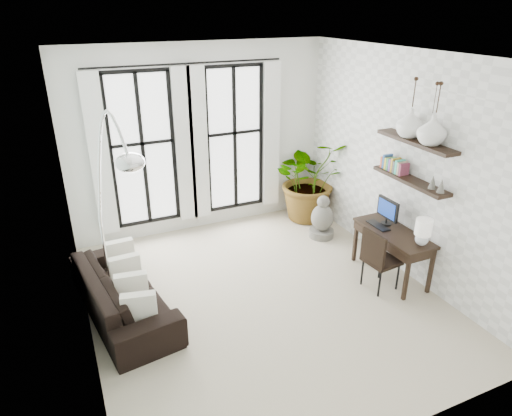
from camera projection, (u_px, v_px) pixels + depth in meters
floor at (262, 297)px, 6.33m from camera, size 5.00×5.00×0.00m
ceiling at (264, 56)px, 5.02m from camera, size 5.00×5.00×0.00m
wall_left at (71, 223)px, 4.83m from camera, size 0.00×5.00×5.00m
wall_right at (405, 166)px, 6.52m from camera, size 0.00×5.00×5.00m
wall_back at (201, 140)px, 7.76m from camera, size 4.50×0.00×4.50m
windows at (191, 145)px, 7.64m from camera, size 3.26×0.13×2.65m
wall_shelves at (410, 164)px, 6.22m from camera, size 0.25×1.30×0.60m
sofa at (122, 292)px, 5.89m from camera, size 1.16×2.27×0.63m
throw_pillows at (129, 278)px, 5.85m from camera, size 0.40×1.52×0.40m
plant at (310, 179)px, 8.39m from camera, size 1.52×1.35×1.57m
desk at (396, 236)px, 6.50m from camera, size 0.53×1.26×1.13m
desk_chair at (378, 257)px, 6.32m from camera, size 0.48×0.48×0.91m
arc_lamp at (111, 165)px, 5.50m from camera, size 0.77×0.86×2.62m
buddha at (322, 220)px, 7.86m from camera, size 0.43×0.43×0.77m
vase_a at (432, 130)px, 5.76m from camera, size 0.37×0.37×0.38m
vase_b at (410, 123)px, 6.09m from camera, size 0.37×0.37×0.38m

